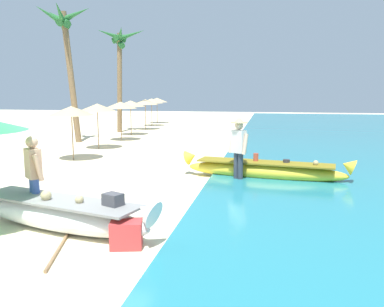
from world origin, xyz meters
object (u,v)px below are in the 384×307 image
(boat_white_foreground, at_px, (59,213))
(person_vendor_hatted, at_px, (239,145))
(paddle, at_px, (63,241))
(palm_tree_tall_inland, at_px, (120,49))
(cooler_box, at_px, (126,234))
(person_tourist_customer, at_px, (34,174))
(boat_yellow_midground, at_px, (264,170))
(palm_tree_leaning_seaward, at_px, (65,35))

(boat_white_foreground, relative_size, person_vendor_hatted, 2.35)
(paddle, bearing_deg, palm_tree_tall_inland, 107.49)
(boat_white_foreground, distance_m, cooler_box, 1.57)
(paddle, bearing_deg, person_tourist_customer, 138.62)
(palm_tree_tall_inland, xyz_separation_m, paddle, (5.37, -17.06, -4.80))
(boat_yellow_midground, relative_size, person_tourist_customer, 2.92)
(boat_yellow_midground, height_order, paddle, boat_yellow_midground)
(person_vendor_hatted, height_order, person_tourist_customer, person_vendor_hatted)
(person_tourist_customer, bearing_deg, paddle, -41.38)
(boat_yellow_midground, distance_m, palm_tree_leaning_seaward, 12.48)
(boat_white_foreground, relative_size, cooler_box, 8.41)
(palm_tree_tall_inland, bearing_deg, person_vendor_hatted, -57.18)
(boat_yellow_midground, bearing_deg, person_vendor_hatted, -148.66)
(boat_yellow_midground, distance_m, person_vendor_hatted, 1.08)
(palm_tree_leaning_seaward, height_order, cooler_box, palm_tree_leaning_seaward)
(palm_tree_tall_inland, bearing_deg, boat_yellow_midground, -53.99)
(palm_tree_leaning_seaward, bearing_deg, person_tourist_customer, -65.38)
(palm_tree_tall_inland, xyz_separation_m, palm_tree_leaning_seaward, (-0.82, -4.90, 0.17))
(boat_yellow_midground, distance_m, person_tourist_customer, 6.12)
(boat_yellow_midground, bearing_deg, person_tourist_customer, -133.47)
(boat_white_foreground, relative_size, person_tourist_customer, 2.54)
(person_tourist_customer, xyz_separation_m, palm_tree_leaning_seaward, (-5.15, 11.23, 4.09))
(person_vendor_hatted, bearing_deg, paddle, -116.43)
(boat_yellow_midground, relative_size, palm_tree_leaning_seaward, 0.74)
(boat_white_foreground, relative_size, paddle, 2.31)
(boat_white_foreground, xyz_separation_m, person_vendor_hatted, (2.83, 4.36, 0.70))
(palm_tree_leaning_seaward, xyz_separation_m, cooler_box, (7.27, -12.15, -4.78))
(person_vendor_hatted, relative_size, palm_tree_leaning_seaward, 0.27)
(palm_tree_tall_inland, relative_size, paddle, 3.42)
(person_tourist_customer, bearing_deg, palm_tree_tall_inland, 105.00)
(boat_yellow_midground, bearing_deg, cooler_box, -111.12)
(boat_white_foreground, height_order, palm_tree_leaning_seaward, palm_tree_leaning_seaward)
(cooler_box, bearing_deg, paddle, 166.70)
(boat_white_foreground, bearing_deg, paddle, -55.71)
(palm_tree_leaning_seaward, relative_size, cooler_box, 13.11)
(boat_yellow_midground, relative_size, palm_tree_tall_inland, 0.78)
(boat_yellow_midground, bearing_deg, paddle, -120.41)
(boat_white_foreground, bearing_deg, boat_yellow_midground, 53.60)
(boat_white_foreground, height_order, person_vendor_hatted, person_vendor_hatted)
(cooler_box, distance_m, paddle, 1.09)
(person_tourist_customer, distance_m, paddle, 1.66)
(person_vendor_hatted, xyz_separation_m, palm_tree_tall_inland, (-7.82, 12.13, 3.83))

